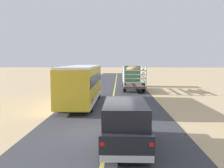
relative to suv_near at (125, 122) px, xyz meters
name	(u,v)px	position (x,y,z in m)	size (l,w,h in m)	color
ground_plane	(107,134)	(-0.85, 1.93, -1.09)	(240.00, 240.00, 0.00)	tan
road_surface	(107,134)	(-0.85, 1.93, -1.08)	(8.00, 120.00, 0.02)	#38383D
road_centre_line	(107,133)	(-0.85, 1.93, -1.06)	(0.16, 117.60, 0.00)	#D8CC4C
suv_near	(125,122)	(0.00, 0.00, 0.00)	(1.90, 4.62, 1.93)	black
livestock_truck	(132,75)	(1.47, 23.25, 0.70)	(2.53, 9.70, 3.02)	#3F7F4C
bus	(82,84)	(-3.39, 10.41, 0.66)	(2.54, 10.00, 3.21)	gold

